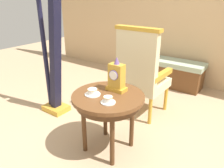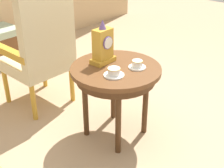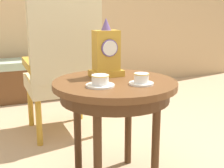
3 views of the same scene
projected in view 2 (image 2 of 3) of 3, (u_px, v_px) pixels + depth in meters
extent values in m
plane|color=tan|center=(111.00, 133.00, 2.60)|extent=(10.00, 10.00, 0.00)
cylinder|color=brown|center=(116.00, 69.00, 2.33)|extent=(0.68, 0.68, 0.03)
cylinder|color=#482B16|center=(116.00, 76.00, 2.35)|extent=(0.60, 0.60, 0.07)
cylinder|color=#482B16|center=(113.00, 89.00, 2.68)|extent=(0.04, 0.04, 0.57)
cylinder|color=#482B16|center=(85.00, 105.00, 2.46)|extent=(0.04, 0.04, 0.57)
cylinder|color=#482B16|center=(118.00, 121.00, 2.26)|extent=(0.04, 0.04, 0.57)
cylinder|color=#482B16|center=(145.00, 103.00, 2.49)|extent=(0.04, 0.04, 0.57)
cylinder|color=white|center=(114.00, 75.00, 2.19)|extent=(0.15, 0.15, 0.01)
cylinder|color=white|center=(114.00, 71.00, 2.18)|extent=(0.09, 0.09, 0.05)
torus|color=gold|center=(114.00, 68.00, 2.17)|extent=(0.09, 0.09, 0.00)
cylinder|color=white|center=(137.00, 67.00, 2.31)|extent=(0.13, 0.13, 0.01)
cylinder|color=white|center=(137.00, 64.00, 2.29)|extent=(0.08, 0.08, 0.05)
torus|color=gold|center=(137.00, 61.00, 2.28)|extent=(0.08, 0.08, 0.00)
cube|color=gold|center=(103.00, 60.00, 2.39)|extent=(0.19, 0.11, 0.04)
cube|color=gold|center=(103.00, 44.00, 2.33)|extent=(0.14, 0.09, 0.23)
cylinder|color=#664C8C|center=(108.00, 43.00, 2.29)|extent=(0.10, 0.01, 0.10)
cylinder|color=white|center=(108.00, 43.00, 2.29)|extent=(0.08, 0.00, 0.08)
cone|color=#664C8C|center=(102.00, 24.00, 2.26)|extent=(0.06, 0.06, 0.07)
cube|color=beige|center=(36.00, 63.00, 2.87)|extent=(0.53, 0.53, 0.11)
cube|color=beige|center=(47.00, 29.00, 2.56)|extent=(0.52, 0.10, 0.64)
cube|color=gold|center=(55.00, 40.00, 2.94)|extent=(0.08, 0.47, 0.06)
cube|color=gold|center=(12.00, 53.00, 2.64)|extent=(0.08, 0.47, 0.06)
cylinder|color=gold|center=(44.00, 71.00, 3.25)|extent=(0.04, 0.04, 0.35)
cylinder|color=gold|center=(6.00, 86.00, 2.96)|extent=(0.04, 0.04, 0.35)
cylinder|color=gold|center=(72.00, 84.00, 2.99)|extent=(0.04, 0.04, 0.35)
cylinder|color=gold|center=(34.00, 102.00, 2.70)|extent=(0.04, 0.04, 0.35)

